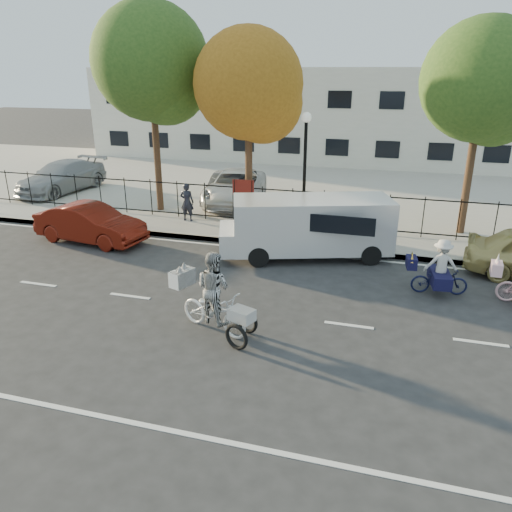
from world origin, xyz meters
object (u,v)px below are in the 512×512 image
(zebra_trike, at_px, (214,301))
(lot_car_a, at_px, (62,177))
(red_sedan, at_px, (90,224))
(pedestrian, at_px, (187,202))
(lot_car_c, at_px, (227,188))
(white_van, at_px, (309,225))
(bull_bike, at_px, (439,272))
(lamppost, at_px, (305,152))
(lot_car_b, at_px, (235,187))

(zebra_trike, distance_m, lot_car_a, 16.39)
(red_sedan, distance_m, pedestrian, 3.89)
(red_sedan, xyz_separation_m, lot_car_a, (-5.58, 6.02, 0.20))
(zebra_trike, bearing_deg, pedestrian, 47.98)
(pedestrian, height_order, lot_car_c, pedestrian)
(zebra_trike, relative_size, white_van, 0.39)
(pedestrian, bearing_deg, lot_car_a, -22.05)
(bull_bike, relative_size, white_van, 0.29)
(lot_car_a, xyz_separation_m, lot_car_c, (8.54, 0.40, -0.09))
(pedestrian, distance_m, lot_car_a, 8.59)
(lamppost, height_order, pedestrian, lamppost)
(zebra_trike, bearing_deg, white_van, 8.48)
(red_sedan, bearing_deg, lamppost, -59.46)
(red_sedan, bearing_deg, lot_car_a, 50.64)
(white_van, bearing_deg, lot_car_a, 139.49)
(lamppost, xyz_separation_m, lot_car_b, (-3.77, 3.29, -2.24))
(bull_bike, distance_m, lot_car_b, 11.29)
(bull_bike, xyz_separation_m, white_van, (-4.03, 1.93, 0.46))
(bull_bike, relative_size, pedestrian, 1.13)
(pedestrian, bearing_deg, zebra_trike, 116.05)
(lot_car_b, bearing_deg, pedestrian, -115.20)
(zebra_trike, bearing_deg, red_sedan, 73.67)
(lot_car_a, bearing_deg, lamppost, -6.55)
(lamppost, distance_m, white_van, 3.12)
(bull_bike, relative_size, red_sedan, 0.42)
(bull_bike, bearing_deg, lot_car_a, 60.56)
(bull_bike, relative_size, lot_car_a, 0.34)
(lamppost, xyz_separation_m, pedestrian, (-4.71, 0.00, -2.20))
(red_sedan, xyz_separation_m, lot_car_c, (2.97, 6.42, 0.11))
(lamppost, xyz_separation_m, red_sedan, (-7.18, -3.00, -2.43))
(lamppost, distance_m, zebra_trike, 8.30)
(lamppost, xyz_separation_m, lot_car_c, (-4.21, 3.42, -2.32))
(zebra_trike, height_order, bull_bike, zebra_trike)
(zebra_trike, bearing_deg, lot_car_c, 38.22)
(lot_car_b, bearing_deg, lot_car_c, 153.54)
(red_sedan, bearing_deg, white_van, -77.02)
(zebra_trike, bearing_deg, bull_bike, -34.16)
(white_van, distance_m, lot_car_b, 7.11)
(lamppost, relative_size, red_sedan, 1.05)
(white_van, bearing_deg, bull_bike, -44.43)
(lot_car_b, bearing_deg, red_sedan, -127.68)
(bull_bike, bearing_deg, zebra_trike, 118.55)
(red_sedan, bearing_deg, bull_bike, -88.09)
(bull_bike, height_order, lot_car_c, bull_bike)
(lamppost, bearing_deg, bull_bike, -42.30)
(red_sedan, relative_size, pedestrian, 2.70)
(lamppost, relative_size, lot_car_a, 0.85)
(lamppost, distance_m, lot_car_a, 13.29)
(white_van, distance_m, pedestrian, 5.81)
(zebra_trike, xyz_separation_m, bull_bike, (5.22, 3.71, -0.14))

